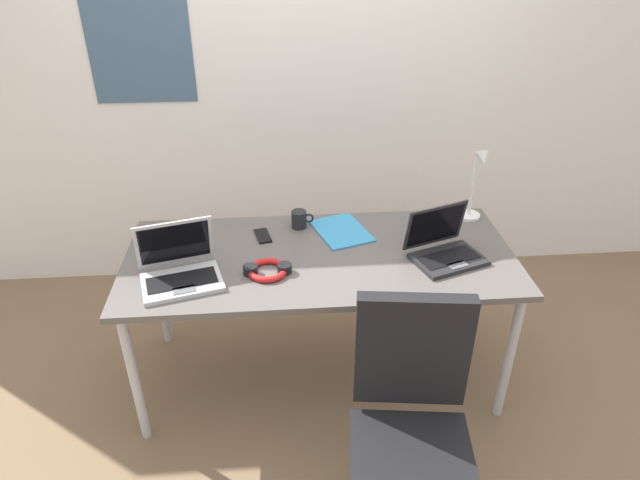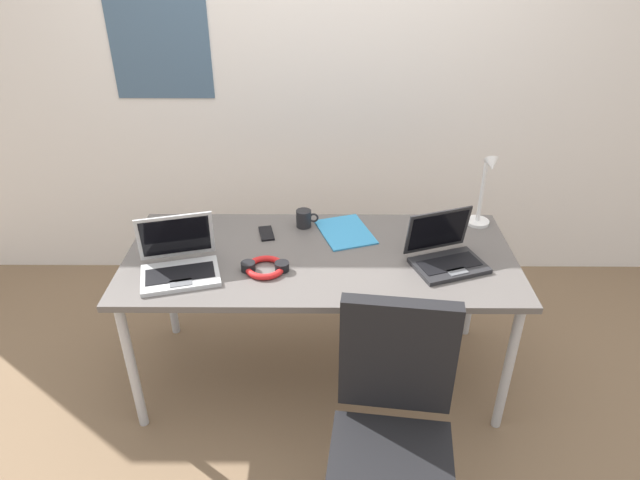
% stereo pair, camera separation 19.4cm
% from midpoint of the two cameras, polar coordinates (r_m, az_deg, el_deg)
% --- Properties ---
extents(ground_plane, '(12.00, 12.00, 0.00)m').
position_cam_midpoint_polar(ground_plane, '(3.06, 1.86, -13.37)').
color(ground_plane, '#7A6047').
extents(wall_back, '(6.00, 0.13, 2.60)m').
position_cam_midpoint_polar(wall_back, '(3.41, 1.78, 16.55)').
color(wall_back, silver).
rests_on(wall_back, ground_plane).
extents(desk, '(1.80, 0.80, 0.74)m').
position_cam_midpoint_polar(desk, '(2.64, 2.10, -2.61)').
color(desk, '#595451').
rests_on(desk, ground_plane).
extents(desk_lamp, '(0.12, 0.18, 0.40)m').
position_cam_midpoint_polar(desk_lamp, '(2.89, 18.17, 4.70)').
color(desk_lamp, white).
rests_on(desk_lamp, desk).
extents(laptop_back_left, '(0.39, 0.35, 0.24)m').
position_cam_midpoint_polar(laptop_back_left, '(2.51, -11.98, -2.35)').
color(laptop_back_left, '#B7BABC').
rests_on(laptop_back_left, desk).
extents(laptop_back_right, '(0.38, 0.34, 0.23)m').
position_cam_midpoint_polar(laptop_back_right, '(2.61, 14.69, -1.46)').
color(laptop_back_right, '#232326').
rests_on(laptop_back_right, desk).
extents(computer_mouse, '(0.09, 0.11, 0.03)m').
position_cam_midpoint_polar(computer_mouse, '(2.91, 13.27, 1.60)').
color(computer_mouse, black).
rests_on(computer_mouse, desk).
extents(cell_phone, '(0.09, 0.15, 0.01)m').
position_cam_midpoint_polar(cell_phone, '(2.77, -3.46, 0.63)').
color(cell_phone, black).
rests_on(cell_phone, desk).
extents(headphones, '(0.21, 0.18, 0.04)m').
position_cam_midpoint_polar(headphones, '(2.49, -3.37, -2.83)').
color(headphones, red).
rests_on(headphones, desk).
extents(book_stack, '(0.21, 0.18, 0.06)m').
position_cam_midpoint_polar(book_stack, '(2.81, -12.92, 0.88)').
color(book_stack, brown).
rests_on(book_stack, desk).
extents(paper_folder_back_right, '(0.31, 0.37, 0.01)m').
position_cam_midpoint_polar(paper_folder_back_right, '(2.79, 4.56, 0.79)').
color(paper_folder_back_right, '#338CC6').
rests_on(paper_folder_back_right, desk).
extents(coffee_mug, '(0.11, 0.08, 0.09)m').
position_cam_midpoint_polar(coffee_mug, '(2.82, 0.35, 2.15)').
color(coffee_mug, black).
rests_on(coffee_mug, desk).
extents(office_chair, '(0.52, 0.56, 0.97)m').
position_cam_midpoint_polar(office_chair, '(2.23, 9.80, -20.78)').
color(office_chair, black).
rests_on(office_chair, ground_plane).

